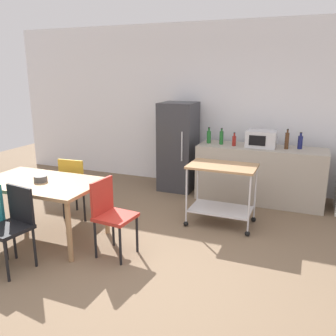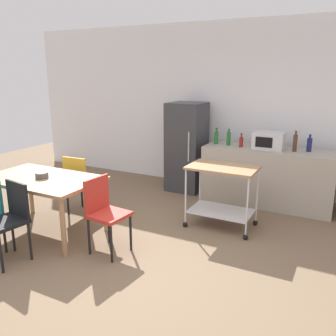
# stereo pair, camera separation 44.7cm
# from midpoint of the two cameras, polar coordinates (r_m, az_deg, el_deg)

# --- Properties ---
(ground_plane) EXTENTS (12.00, 12.00, 0.00)m
(ground_plane) POSITION_cam_midpoint_polar(r_m,az_deg,el_deg) (4.09, -7.90, -15.30)
(ground_plane) COLOR brown
(back_wall) EXTENTS (8.40, 0.12, 2.90)m
(back_wall) POSITION_cam_midpoint_polar(r_m,az_deg,el_deg) (6.52, 5.86, 9.66)
(back_wall) COLOR white
(back_wall) RESTS_ON ground_plane
(kitchen_counter) EXTENTS (2.00, 0.64, 0.90)m
(kitchen_counter) POSITION_cam_midpoint_polar(r_m,az_deg,el_deg) (5.93, 12.33, -1.00)
(kitchen_counter) COLOR #A89E8E
(kitchen_counter) RESTS_ON ground_plane
(dining_table) EXTENTS (1.50, 0.90, 0.75)m
(dining_table) POSITION_cam_midpoint_polar(r_m,az_deg,el_deg) (4.80, -22.14, -2.89)
(dining_table) COLOR #A37A51
(dining_table) RESTS_ON ground_plane
(chair_black) EXTENTS (0.46, 0.46, 0.89)m
(chair_black) POSITION_cam_midpoint_polar(r_m,az_deg,el_deg) (4.24, -26.31, -7.85)
(chair_black) COLOR black
(chair_black) RESTS_ON ground_plane
(chair_red) EXTENTS (0.44, 0.44, 0.89)m
(chair_red) POSITION_cam_midpoint_polar(r_m,az_deg,el_deg) (4.17, -12.16, -6.93)
(chair_red) COLOR #B72D23
(chair_red) RESTS_ON ground_plane
(chair_mustard) EXTENTS (0.43, 0.43, 0.89)m
(chair_mustard) POSITION_cam_midpoint_polar(r_m,az_deg,el_deg) (5.33, -16.75, -2.38)
(chair_mustard) COLOR gold
(chair_mustard) RESTS_ON ground_plane
(refrigerator) EXTENTS (0.60, 0.63, 1.55)m
(refrigerator) POSITION_cam_midpoint_polar(r_m,az_deg,el_deg) (6.33, -0.37, 3.40)
(refrigerator) COLOR #333338
(refrigerator) RESTS_ON ground_plane
(kitchen_cart) EXTENTS (0.91, 0.57, 0.85)m
(kitchen_cart) POSITION_cam_midpoint_polar(r_m,az_deg,el_deg) (4.88, 5.98, -2.73)
(kitchen_cart) COLOR #A37A51
(kitchen_cart) RESTS_ON ground_plane
(bottle_hot_sauce) EXTENTS (0.07, 0.07, 0.27)m
(bottle_hot_sauce) POSITION_cam_midpoint_polar(r_m,az_deg,el_deg) (6.00, 4.41, 4.99)
(bottle_hot_sauce) COLOR #1E6628
(bottle_hot_sauce) RESTS_ON kitchen_counter
(bottle_soy_sauce) EXTENTS (0.06, 0.06, 0.27)m
(bottle_soy_sauce) POSITION_cam_midpoint_polar(r_m,az_deg,el_deg) (5.92, 6.38, 4.84)
(bottle_soy_sauce) COLOR #1E6628
(bottle_soy_sauce) RESTS_ON kitchen_counter
(bottle_wine) EXTENTS (0.06, 0.06, 0.22)m
(bottle_wine) POSITION_cam_midpoint_polar(r_m,az_deg,el_deg) (5.84, 8.35, 4.35)
(bottle_wine) COLOR maroon
(bottle_wine) RESTS_ON kitchen_counter
(microwave) EXTENTS (0.46, 0.35, 0.26)m
(microwave) POSITION_cam_midpoint_polar(r_m,az_deg,el_deg) (5.81, 12.54, 4.53)
(microwave) COLOR silver
(microwave) RESTS_ON kitchen_counter
(bottle_vinegar) EXTENTS (0.06, 0.06, 0.31)m
(bottle_vinegar) POSITION_cam_midpoint_polar(r_m,az_deg,el_deg) (5.75, 16.33, 4.22)
(bottle_vinegar) COLOR #4C2D19
(bottle_vinegar) RESTS_ON kitchen_counter
(bottle_sparkling_water) EXTENTS (0.07, 0.07, 0.26)m
(bottle_sparkling_water) POSITION_cam_midpoint_polar(r_m,az_deg,el_deg) (5.83, 18.29, 3.94)
(bottle_sparkling_water) COLOR navy
(bottle_sparkling_water) RESTS_ON kitchen_counter
(fruit_bowl) EXTENTS (0.16, 0.16, 0.07)m
(fruit_bowl) POSITION_cam_midpoint_polar(r_m,az_deg,el_deg) (4.74, -22.23, -1.63)
(fruit_bowl) COLOR #4C4C4C
(fruit_bowl) RESTS_ON dining_table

